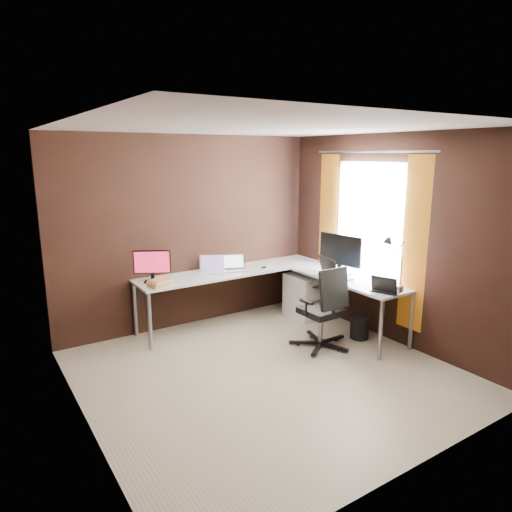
{
  "coord_description": "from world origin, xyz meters",
  "views": [
    {
      "loc": [
        -2.5,
        -3.62,
        2.26
      ],
      "look_at": [
        0.48,
        0.95,
        1.03
      ],
      "focal_mm": 32.0,
      "sensor_mm": 36.0,
      "label": 1
    }
  ],
  "objects_px": {
    "drawer_pedestal": "(305,296)",
    "laptop_black_small": "(385,289)",
    "desk_lamp": "(393,257)",
    "monitor_left": "(152,264)",
    "laptop_silver": "(234,267)",
    "office_chair": "(323,324)",
    "laptop_white": "(212,268)",
    "book_stack": "(160,283)",
    "laptop_black_big": "(333,273)",
    "monitor_right": "(340,252)",
    "wastebasket": "(360,328)"
  },
  "relations": [
    {
      "from": "laptop_black_small",
      "to": "monitor_right",
      "type": "bearing_deg",
      "value": -28.19
    },
    {
      "from": "office_chair",
      "to": "laptop_black_big",
      "type": "bearing_deg",
      "value": 35.54
    },
    {
      "from": "monitor_left",
      "to": "office_chair",
      "type": "relative_size",
      "value": 0.41
    },
    {
      "from": "monitor_right",
      "to": "desk_lamp",
      "type": "xyz_separation_m",
      "value": [
        -0.01,
        -0.86,
        0.1
      ]
    },
    {
      "from": "book_stack",
      "to": "office_chair",
      "type": "height_order",
      "value": "office_chair"
    },
    {
      "from": "book_stack",
      "to": "monitor_right",
      "type": "bearing_deg",
      "value": -19.27
    },
    {
      "from": "laptop_white",
      "to": "book_stack",
      "type": "relative_size",
      "value": 1.33
    },
    {
      "from": "book_stack",
      "to": "office_chair",
      "type": "bearing_deg",
      "value": -35.71
    },
    {
      "from": "monitor_left",
      "to": "laptop_silver",
      "type": "bearing_deg",
      "value": 25.26
    },
    {
      "from": "laptop_black_small",
      "to": "book_stack",
      "type": "relative_size",
      "value": 1.2
    },
    {
      "from": "laptop_black_small",
      "to": "desk_lamp",
      "type": "height_order",
      "value": "desk_lamp"
    },
    {
      "from": "drawer_pedestal",
      "to": "book_stack",
      "type": "bearing_deg",
      "value": 175.05
    },
    {
      "from": "laptop_white",
      "to": "laptop_black_big",
      "type": "height_order",
      "value": "laptop_black_big"
    },
    {
      "from": "monitor_right",
      "to": "wastebasket",
      "type": "xyz_separation_m",
      "value": [
        -0.03,
        -0.42,
        -0.89
      ]
    },
    {
      "from": "laptop_white",
      "to": "laptop_black_small",
      "type": "height_order",
      "value": "laptop_white"
    },
    {
      "from": "office_chair",
      "to": "drawer_pedestal",
      "type": "bearing_deg",
      "value": 61.9
    },
    {
      "from": "laptop_black_small",
      "to": "desk_lamp",
      "type": "xyz_separation_m",
      "value": [
        0.12,
        0.01,
        0.35
      ]
    },
    {
      "from": "drawer_pedestal",
      "to": "laptop_white",
      "type": "bearing_deg",
      "value": 160.81
    },
    {
      "from": "laptop_black_big",
      "to": "laptop_black_small",
      "type": "height_order",
      "value": "laptop_black_big"
    },
    {
      "from": "monitor_left",
      "to": "book_stack",
      "type": "distance_m",
      "value": 0.29
    },
    {
      "from": "wastebasket",
      "to": "monitor_left",
      "type": "bearing_deg",
      "value": 146.69
    },
    {
      "from": "laptop_white",
      "to": "office_chair",
      "type": "xyz_separation_m",
      "value": [
        0.74,
        -1.38,
        -0.49
      ]
    },
    {
      "from": "laptop_black_big",
      "to": "laptop_black_small",
      "type": "xyz_separation_m",
      "value": [
        0.06,
        -0.8,
        -0.01
      ]
    },
    {
      "from": "drawer_pedestal",
      "to": "laptop_white",
      "type": "height_order",
      "value": "laptop_white"
    },
    {
      "from": "book_stack",
      "to": "laptop_black_small",
      "type": "bearing_deg",
      "value": -38.71
    },
    {
      "from": "drawer_pedestal",
      "to": "desk_lamp",
      "type": "bearing_deg",
      "value": -86.55
    },
    {
      "from": "drawer_pedestal",
      "to": "wastebasket",
      "type": "xyz_separation_m",
      "value": [
        0.07,
        -1.0,
        -0.17
      ]
    },
    {
      "from": "drawer_pedestal",
      "to": "office_chair",
      "type": "bearing_deg",
      "value": -117.6
    },
    {
      "from": "office_chair",
      "to": "monitor_left",
      "type": "bearing_deg",
      "value": 138.76
    },
    {
      "from": "laptop_black_small",
      "to": "book_stack",
      "type": "height_order",
      "value": "laptop_black_small"
    },
    {
      "from": "laptop_black_big",
      "to": "book_stack",
      "type": "height_order",
      "value": "laptop_black_big"
    },
    {
      "from": "laptop_silver",
      "to": "wastebasket",
      "type": "relative_size",
      "value": 1.33
    },
    {
      "from": "desk_lamp",
      "to": "office_chair",
      "type": "bearing_deg",
      "value": 133.54
    },
    {
      "from": "drawer_pedestal",
      "to": "office_chair",
      "type": "height_order",
      "value": "office_chair"
    },
    {
      "from": "laptop_black_big",
      "to": "book_stack",
      "type": "xyz_separation_m",
      "value": [
        -1.97,
        0.83,
        -0.02
      ]
    },
    {
      "from": "laptop_black_small",
      "to": "wastebasket",
      "type": "bearing_deg",
      "value": -32.37
    },
    {
      "from": "monitor_left",
      "to": "laptop_black_small",
      "type": "height_order",
      "value": "monitor_left"
    },
    {
      "from": "monitor_right",
      "to": "desk_lamp",
      "type": "distance_m",
      "value": 0.87
    },
    {
      "from": "drawer_pedestal",
      "to": "laptop_black_small",
      "type": "height_order",
      "value": "laptop_black_small"
    },
    {
      "from": "laptop_white",
      "to": "desk_lamp",
      "type": "relative_size",
      "value": 0.62
    },
    {
      "from": "monitor_right",
      "to": "laptop_black_small",
      "type": "distance_m",
      "value": 0.92
    },
    {
      "from": "monitor_left",
      "to": "laptop_black_big",
      "type": "bearing_deg",
      "value": -0.34
    },
    {
      "from": "laptop_black_small",
      "to": "wastebasket",
      "type": "relative_size",
      "value": 1.3
    },
    {
      "from": "laptop_silver",
      "to": "laptop_black_big",
      "type": "relative_size",
      "value": 0.78
    },
    {
      "from": "laptop_black_big",
      "to": "drawer_pedestal",
      "type": "bearing_deg",
      "value": 4.12
    },
    {
      "from": "laptop_black_small",
      "to": "drawer_pedestal",
      "type": "bearing_deg",
      "value": -21.13
    },
    {
      "from": "desk_lamp",
      "to": "drawer_pedestal",
      "type": "bearing_deg",
      "value": 87.08
    },
    {
      "from": "monitor_right",
      "to": "laptop_silver",
      "type": "distance_m",
      "value": 1.42
    },
    {
      "from": "drawer_pedestal",
      "to": "monitor_left",
      "type": "bearing_deg",
      "value": 168.91
    },
    {
      "from": "monitor_right",
      "to": "laptop_silver",
      "type": "height_order",
      "value": "monitor_right"
    }
  ]
}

